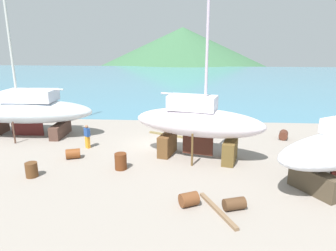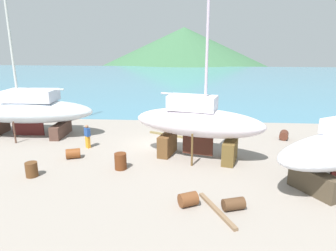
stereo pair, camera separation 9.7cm
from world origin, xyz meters
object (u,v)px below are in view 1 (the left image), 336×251
sailboat_small_center (26,110)px  barrel_rust_near (332,137)px  worker (87,136)px  sailboat_far_slipway (198,123)px  barrel_tipped_center (234,204)px  barrel_tar_black (73,154)px  barrel_by_slipway (283,135)px  barrel_tipped_right (121,161)px  barrel_blue_faded (32,170)px  barrel_rust_far (189,199)px

sailboat_small_center → barrel_rust_near: size_ratio=18.25×
sailboat_small_center → worker: (5.50, -2.47, -1.16)m
sailboat_far_slipway → worker: (-7.39, 1.28, -1.43)m
barrel_tipped_center → barrel_tar_black: bearing=149.8°
barrel_by_slipway → barrel_tipped_right: (-10.81, -6.44, 0.15)m
worker → barrel_tipped_center: worker is taller
barrel_blue_faded → barrel_rust_far: 8.74m
worker → barrel_rust_near: worker is taller
barrel_by_slipway → barrel_tar_black: (-14.14, -5.02, -0.01)m
barrel_tipped_center → barrel_rust_near: 12.76m
barrel_rust_near → barrel_by_slipway: bearing=169.9°
barrel_by_slipway → barrel_tipped_right: 12.58m
barrel_blue_faded → sailboat_small_center: bearing=119.1°
sailboat_far_slipway → barrel_blue_faded: bearing=-143.9°
barrel_tipped_right → worker: bearing=132.0°
sailboat_far_slipway → sailboat_small_center: bearing=178.4°
barrel_rust_far → barrel_tipped_center: bearing=-5.0°
worker → barrel_tar_black: worker is taller
worker → barrel_tipped_center: bearing=92.1°
barrel_tipped_center → barrel_tipped_right: 7.03m
barrel_tipped_center → barrel_tar_black: barrel_tar_black is taller
worker → barrel_by_slipway: 14.20m
barrel_rust_near → worker: bearing=-171.8°
sailboat_small_center → barrel_rust_near: sailboat_small_center is taller
barrel_blue_faded → barrel_tipped_right: size_ratio=0.85×
barrel_rust_near → barrel_tar_black: size_ratio=0.94×
barrel_rust_far → barrel_tar_black: bearing=144.4°
worker → barrel_tipped_right: 4.58m
barrel_tipped_right → barrel_rust_far: bearing=-44.0°
worker → barrel_by_slipway: worker is taller
sailboat_small_center → barrel_rust_far: bearing=140.9°
sailboat_far_slipway → barrel_tipped_center: 6.53m
sailboat_small_center → barrel_tipped_right: 10.49m
sailboat_far_slipway → barrel_rust_far: (-0.44, -5.86, -1.95)m
sailboat_far_slipway → worker: sailboat_far_slipway is taller
worker → barrel_rust_far: 9.98m
worker → barrel_tar_black: (-0.27, -1.98, -0.53)m
barrel_tipped_center → barrel_rust_far: barrel_rust_far is taller
sailboat_small_center → barrel_blue_faded: bearing=117.7°
sailboat_small_center → worker: 6.14m
sailboat_far_slipway → barrel_tar_black: sailboat_far_slipway is taller
barrel_tipped_center → worker: bearing=140.5°
sailboat_small_center → barrel_tar_black: bearing=138.2°
barrel_rust_far → worker: bearing=134.2°
sailboat_small_center → barrel_tipped_right: sailboat_small_center is taller
worker → sailboat_small_center: bearing=-72.6°
worker → barrel_by_slipway: (13.87, 3.04, -0.52)m
barrel_blue_faded → barrel_rust_far: size_ratio=1.01×
barrel_rust_near → barrel_tipped_center: bearing=-129.9°
barrel_blue_faded → barrel_rust_far: bearing=-15.8°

